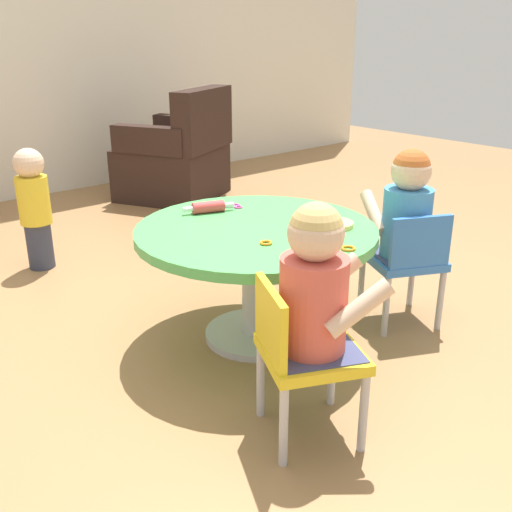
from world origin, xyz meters
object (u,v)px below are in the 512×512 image
(child_chair_left, at_px, (301,352))
(toddler_standing, at_px, (34,205))
(rolling_pin, at_px, (208,207))
(craft_scissors, at_px, (231,207))
(seated_child_left, at_px, (316,285))
(craft_table, at_px, (256,251))
(armchair_dark, at_px, (177,159))
(child_chair_right, at_px, (407,260))
(seated_child_right, at_px, (407,208))

(child_chair_left, distance_m, toddler_standing, 2.00)
(child_chair_left, distance_m, rolling_pin, 0.96)
(craft_scissors, bearing_deg, seated_child_left, -113.37)
(craft_table, bearing_deg, rolling_pin, 94.80)
(seated_child_left, xyz_separation_m, rolling_pin, (0.26, 0.90, -0.00))
(seated_child_left, xyz_separation_m, craft_scissors, (0.39, 0.90, -0.03))
(craft_table, height_order, child_chair_left, child_chair_left)
(armchair_dark, height_order, toddler_standing, armchair_dark)
(child_chair_right, height_order, seated_child_right, seated_child_right)
(armchair_dark, distance_m, rolling_pin, 2.15)
(child_chair_left, height_order, child_chair_right, same)
(child_chair_left, bearing_deg, child_chair_right, 16.06)
(child_chair_left, xyz_separation_m, armchair_dark, (1.35, 2.75, 0.00))
(child_chair_right, height_order, rolling_pin, rolling_pin)
(rolling_pin, bearing_deg, child_chair_left, -108.60)
(craft_table, relative_size, armchair_dark, 1.03)
(toddler_standing, distance_m, craft_scissors, 1.22)
(child_chair_right, distance_m, seated_child_right, 0.23)
(child_chair_left, xyz_separation_m, seated_child_left, (0.04, -0.02, 0.23))
(armchair_dark, height_order, rolling_pin, armchair_dark)
(child_chair_left, relative_size, child_chair_right, 1.00)
(child_chair_left, bearing_deg, armchair_dark, 63.73)
(seated_child_left, xyz_separation_m, armchair_dark, (1.32, 2.76, -0.22))
(seated_child_left, xyz_separation_m, child_chair_right, (0.87, 0.28, -0.23))
(craft_table, relative_size, child_chair_left, 1.84)
(child_chair_left, distance_m, seated_child_left, 0.23)
(toddler_standing, distance_m, rolling_pin, 1.18)
(seated_child_right, bearing_deg, toddler_standing, 120.34)
(craft_table, height_order, child_chair_right, child_chair_right)
(child_chair_right, relative_size, rolling_pin, 2.39)
(seated_child_right, distance_m, armchair_dark, 2.49)
(seated_child_left, height_order, craft_scissors, seated_child_left)
(craft_table, bearing_deg, craft_scissors, 70.51)
(child_chair_right, bearing_deg, toddler_standing, 119.37)
(toddler_standing, bearing_deg, child_chair_left, -88.14)
(child_chair_left, bearing_deg, toddler_standing, 91.86)
(toddler_standing, bearing_deg, armchair_dark, 27.90)
(toddler_standing, height_order, craft_scissors, toddler_standing)
(child_chair_left, relative_size, craft_scissors, 3.77)
(seated_child_right, xyz_separation_m, armchair_dark, (0.43, 2.45, -0.22))
(seated_child_right, bearing_deg, craft_table, 154.05)
(seated_child_right, height_order, rolling_pin, seated_child_right)
(seated_child_left, xyz_separation_m, toddler_standing, (-0.10, 2.01, -0.17))
(rolling_pin, bearing_deg, toddler_standing, 108.09)
(craft_table, distance_m, child_chair_left, 0.68)
(child_chair_left, distance_m, seated_child_right, 1.00)
(child_chair_right, relative_size, armchair_dark, 0.56)
(child_chair_right, height_order, armchair_dark, armchair_dark)
(armchair_dark, relative_size, craft_scissors, 6.75)
(child_chair_right, bearing_deg, craft_table, 150.66)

